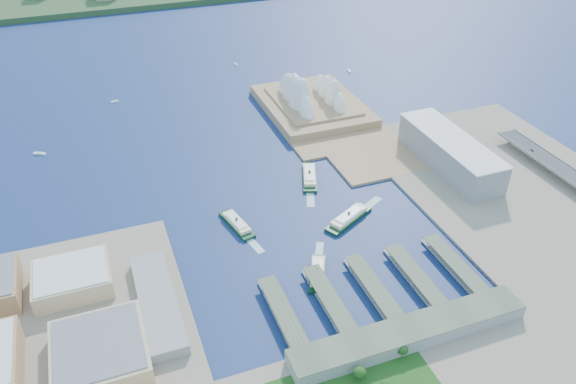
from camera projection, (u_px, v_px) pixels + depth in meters
name	position (u px, v px, depth m)	size (l,w,h in m)	color
ground	(323.00, 244.00, 546.57)	(3000.00, 3000.00, 0.00)	#101E4E
east_land	(557.00, 220.00, 576.84)	(240.00, 500.00, 3.00)	gray
peninsula	(319.00, 115.00, 778.91)	(135.00, 220.00, 3.00)	#9E7A56
opera_house	(313.00, 89.00, 776.66)	(134.00, 180.00, 58.00)	white
toaster_building	(450.00, 153.00, 654.04)	(45.00, 155.00, 35.00)	gray
west_buildings	(49.00, 360.00, 410.16)	(200.00, 280.00, 27.00)	#A07750
ferry_wharves	(372.00, 288.00, 489.82)	(184.00, 90.00, 9.30)	#4B5641
terminal_building	(410.00, 333.00, 441.10)	(200.00, 28.00, 12.00)	gray
ferry_a	(237.00, 222.00, 568.06)	(13.80, 54.22, 10.25)	#0C3319
ferry_b	(309.00, 175.00, 641.53)	(15.28, 60.05, 11.35)	#0C3319
ferry_c	(317.00, 271.00, 507.23)	(13.09, 51.42, 9.72)	#0C3319
ferry_d	(349.00, 216.00, 575.12)	(15.58, 61.22, 11.58)	#0C3319
boat_a	(40.00, 153.00, 690.54)	(3.88, 15.53, 3.00)	white
boat_b	(115.00, 101.00, 815.67)	(3.68, 10.52, 2.84)	white
boat_c	(349.00, 71.00, 912.84)	(3.83, 13.14, 2.96)	white
boat_e	(236.00, 64.00, 938.20)	(3.20, 10.07, 2.47)	white
car_c	(532.00, 150.00, 668.16)	(1.79, 4.41, 1.28)	slate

